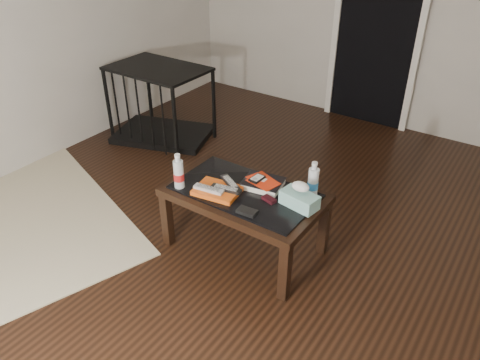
% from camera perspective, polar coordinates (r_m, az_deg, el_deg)
% --- Properties ---
extents(ground, '(5.00, 5.00, 0.00)m').
position_cam_1_polar(ground, '(3.18, 4.96, -9.56)').
color(ground, black).
rests_on(ground, ground).
extents(room_shell, '(5.00, 5.00, 5.00)m').
position_cam_1_polar(room_shell, '(2.45, 6.79, 20.35)').
color(room_shell, beige).
rests_on(room_shell, ground).
extents(doorway, '(0.90, 0.08, 2.07)m').
position_cam_1_polar(doorway, '(4.95, 16.54, 17.96)').
color(doorway, black).
rests_on(doorway, ground).
extents(coffee_table, '(1.00, 0.60, 0.46)m').
position_cam_1_polar(coffee_table, '(3.03, 0.58, -2.32)').
color(coffee_table, black).
rests_on(coffee_table, ground).
extents(rug, '(2.38, 2.07, 0.01)m').
position_cam_1_polar(rug, '(3.88, -26.63, -4.67)').
color(rug, '#B6AB8D').
rests_on(rug, ground).
extents(pet_crate, '(1.05, 0.86, 0.71)m').
position_cam_1_polar(pet_crate, '(4.68, -9.51, 7.78)').
color(pet_crate, black).
rests_on(pet_crate, ground).
extents(magazines, '(0.31, 0.25, 0.03)m').
position_cam_1_polar(magazines, '(2.97, -2.77, -1.28)').
color(magazines, '#D75414').
rests_on(magazines, coffee_table).
extents(remote_silver, '(0.21, 0.08, 0.02)m').
position_cam_1_polar(remote_silver, '(2.94, -3.84, -1.08)').
color(remote_silver, '#AEADB2').
rests_on(remote_silver, magazines).
extents(remote_black_front, '(0.21, 0.09, 0.02)m').
position_cam_1_polar(remote_black_front, '(2.94, -1.70, -1.07)').
color(remote_black_front, black).
rests_on(remote_black_front, magazines).
extents(remote_black_back, '(0.20, 0.14, 0.02)m').
position_cam_1_polar(remote_black_back, '(3.00, -1.22, -0.30)').
color(remote_black_back, black).
rests_on(remote_black_back, magazines).
extents(textbook, '(0.28, 0.24, 0.05)m').
position_cam_1_polar(textbook, '(3.03, 2.82, -0.43)').
color(textbook, black).
rests_on(textbook, coffee_table).
extents(dvd_mailers, '(0.23, 0.19, 0.01)m').
position_cam_1_polar(dvd_mailers, '(3.02, 2.74, 0.01)').
color(dvd_mailers, red).
rests_on(dvd_mailers, textbook).
extents(ipod, '(0.07, 0.11, 0.02)m').
position_cam_1_polar(ipod, '(3.01, 2.10, 0.19)').
color(ipod, black).
rests_on(ipod, dvd_mailers).
extents(flip_phone, '(0.10, 0.07, 0.02)m').
position_cam_1_polar(flip_phone, '(2.90, 3.56, -2.37)').
color(flip_phone, black).
rests_on(flip_phone, coffee_table).
extents(wallet, '(0.12, 0.08, 0.02)m').
position_cam_1_polar(wallet, '(2.79, 0.85, -3.86)').
color(wallet, black).
rests_on(wallet, coffee_table).
extents(water_bottle_left, '(0.08, 0.08, 0.24)m').
position_cam_1_polar(water_bottle_left, '(3.00, -7.51, 1.12)').
color(water_bottle_left, silver).
rests_on(water_bottle_left, coffee_table).
extents(water_bottle_right, '(0.07, 0.07, 0.24)m').
position_cam_1_polar(water_bottle_right, '(2.92, 8.93, 0.11)').
color(water_bottle_right, silver).
rests_on(water_bottle_right, coffee_table).
extents(tissue_box, '(0.25, 0.15, 0.09)m').
position_cam_1_polar(tissue_box, '(2.85, 7.26, -2.41)').
color(tissue_box, teal).
rests_on(tissue_box, coffee_table).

